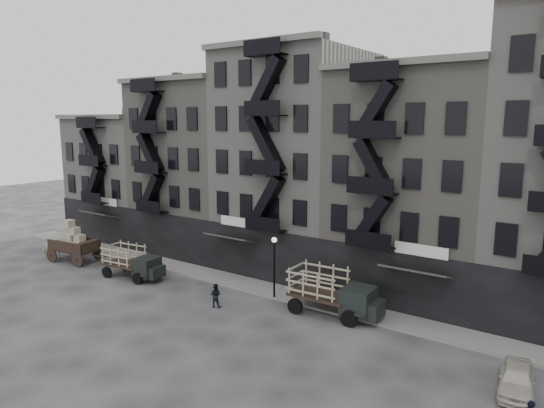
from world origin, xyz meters
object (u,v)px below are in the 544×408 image
Objects in this scene: wagon at (73,238)px; pedestrian_mid at (215,295)px; horse at (51,248)px; pedestrian_west at (74,242)px; car_east at (517,379)px; stake_truck_east at (333,289)px; stake_truck_west at (132,260)px.

wagon reaches higher than pedestrian_mid.
pedestrian_west is (-0.64, 2.60, -0.09)m from horse.
pedestrian_mid is at bearing 173.97° from car_east.
wagon is 1.25× the size of car_east.
wagon reaches higher than pedestrian_west.
horse reaches higher than pedestrian_mid.
stake_truck_east reaches higher than pedestrian_west.
wagon is 16.82m from pedestrian_mid.
stake_truck_west is 3.27× the size of pedestrian_mid.
pedestrian_mid is (19.87, -2.75, -0.02)m from pedestrian_west.
pedestrian_mid is at bearing -157.11° from stake_truck_east.
wagon is at bearing -73.26° from pedestrian_west.
stake_truck_east is 11.23m from car_east.
stake_truck_west is 1.42× the size of car_east.
car_east is 2.25× the size of pedestrian_west.
pedestrian_west reaches higher than pedestrian_mid.
stake_truck_east is at bearing 157.73° from car_east.
car_east is 2.30× the size of pedestrian_mid.
stake_truck_west is at bearing -173.88° from stake_truck_east.
stake_truck_east is (23.50, 2.46, -0.41)m from wagon.
pedestrian_mid is at bearing -106.08° from horse.
stake_truck_west reaches higher than car_east.
stake_truck_west is 10.95m from pedestrian_west.
stake_truck_east is 1.62× the size of car_east.
pedestrian_mid is at bearing -10.58° from wagon.
horse is at bearing -175.96° from stake_truck_east.
stake_truck_west is at bearing -25.29° from pedestrian_mid.
stake_truck_east is at bearing 2.32° from stake_truck_west.
pedestrian_mid reaches higher than car_east.
pedestrian_mid is (19.23, -0.15, -0.11)m from horse.
stake_truck_east reaches higher than horse.
horse is 26.16m from stake_truck_east.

